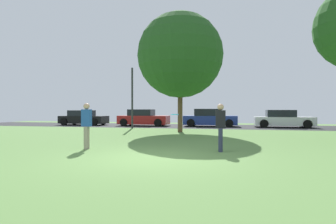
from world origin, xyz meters
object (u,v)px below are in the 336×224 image
(person_catcher, at_px, (87,124))
(frisbee_disc, at_px, (175,114))
(birch_tree_lone, at_px, (180,55))
(parked_car_black, at_px, (83,118))
(parked_car_red, at_px, (143,118))
(parked_car_blue, at_px, (210,118))
(street_lamp_post, at_px, (132,98))
(parked_car_white, at_px, (283,119))
(person_thrower, at_px, (221,125))

(person_catcher, distance_m, frisbee_disc, 3.20)
(person_catcher, bearing_deg, birch_tree_lone, 72.33)
(person_catcher, distance_m, parked_car_black, 16.49)
(frisbee_disc, distance_m, parked_car_red, 15.14)
(birch_tree_lone, relative_size, frisbee_disc, 25.41)
(parked_car_blue, bearing_deg, street_lamp_post, -144.57)
(birch_tree_lone, bearing_deg, frisbee_disc, -80.67)
(parked_car_red, xyz_separation_m, parked_car_white, (11.37, 0.39, -0.02))
(parked_car_blue, height_order, street_lamp_post, street_lamp_post)
(parked_car_black, distance_m, parked_car_white, 17.07)
(parked_car_blue, distance_m, parked_car_white, 5.69)
(person_catcher, height_order, street_lamp_post, street_lamp_post)
(person_catcher, xyz_separation_m, frisbee_disc, (3.17, 0.29, 0.34))
(frisbee_disc, distance_m, parked_car_black, 18.05)
(person_thrower, xyz_separation_m, parked_car_white, (4.15, 14.27, -0.26))
(person_thrower, distance_m, parked_car_blue, 14.32)
(birch_tree_lone, xyz_separation_m, parked_car_black, (-10.04, 5.94, -4.20))
(person_thrower, bearing_deg, birch_tree_lone, -75.38)
(parked_car_blue, bearing_deg, birch_tree_lone, -101.96)
(birch_tree_lone, relative_size, parked_car_red, 1.75)
(person_thrower, relative_size, person_catcher, 0.98)
(parked_car_red, height_order, parked_car_blue, parked_car_blue)
(parked_car_black, bearing_deg, frisbee_disc, -50.95)
(person_catcher, height_order, parked_car_black, person_catcher)
(birch_tree_lone, bearing_deg, parked_car_black, 149.40)
(person_thrower, bearing_deg, person_catcher, -0.00)
(parked_car_blue, height_order, parked_car_white, parked_car_blue)
(person_catcher, xyz_separation_m, parked_car_blue, (3.18, 14.67, -0.24))
(parked_car_blue, bearing_deg, parked_car_red, -176.33)
(person_thrower, height_order, parked_car_white, person_thrower)
(person_catcher, height_order, parked_car_red, person_catcher)
(parked_car_red, height_order, street_lamp_post, street_lamp_post)
(person_thrower, distance_m, person_catcher, 4.73)
(parked_car_black, distance_m, parked_car_red, 5.69)
(parked_car_white, distance_m, street_lamp_post, 11.87)
(parked_car_red, bearing_deg, street_lamp_post, -85.51)
(birch_tree_lone, bearing_deg, person_catcher, -102.40)
(person_thrower, distance_m, street_lamp_post, 12.57)
(person_catcher, xyz_separation_m, parked_car_black, (-8.20, 14.30, -0.29))
(frisbee_disc, xyz_separation_m, parked_car_red, (-5.68, 14.02, -0.60))
(parked_car_blue, bearing_deg, parked_car_black, -178.12)
(person_thrower, xyz_separation_m, street_lamp_post, (-6.94, 10.39, 1.37))
(birch_tree_lone, xyz_separation_m, person_catcher, (-1.84, -8.36, -3.91))
(birch_tree_lone, bearing_deg, street_lamp_post, 148.89)
(frisbee_disc, xyz_separation_m, parked_car_blue, (0.01, 14.38, -0.58))
(parked_car_white, xyz_separation_m, street_lamp_post, (-11.10, -3.88, 1.62))
(parked_car_blue, xyz_separation_m, street_lamp_post, (-5.41, -3.85, 1.59))
(parked_car_white, bearing_deg, parked_car_black, -178.65)
(person_catcher, relative_size, parked_car_red, 0.38)
(birch_tree_lone, xyz_separation_m, street_lamp_post, (-4.08, 2.46, -2.56))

